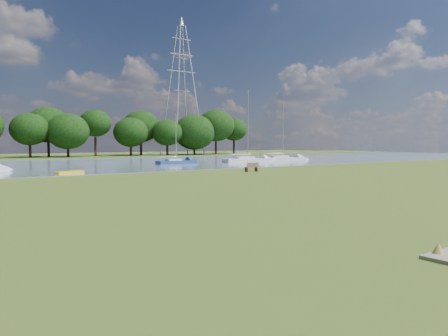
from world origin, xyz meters
TOP-DOWN VIEW (x-y plane):
  - ground at (0.00, 0.00)m, footprint 220.00×220.00m
  - river at (0.00, 42.00)m, footprint 220.00×40.00m
  - riverbank_bench at (16.31, 16.58)m, footprint 1.58×0.50m
  - kayak at (-0.28, 24.00)m, footprint 2.89×1.49m
  - pylon at (39.55, 70.00)m, footprint 7.50×5.26m
  - sailboat_0 at (36.82, 33.44)m, footprint 8.07×3.96m
  - sailboat_2 at (17.67, 34.92)m, footprint 5.74×1.61m
  - sailboat_4 at (29.47, 33.48)m, footprint 8.05×3.36m

SIDE VIEW (x-z plane):
  - ground at x=0.00m, z-range 0.00..0.00m
  - river at x=0.00m, z-range -0.05..0.05m
  - kayak at x=-0.28m, z-range 0.05..0.33m
  - sailboat_2 at x=17.67m, z-range -3.06..4.03m
  - riverbank_bench at x=16.31m, z-range 0.00..0.97m
  - sailboat_0 at x=36.82m, z-range -4.31..5.45m
  - sailboat_4 at x=29.47m, z-range -4.97..6.12m
  - pylon at x=39.55m, z-range 4.19..36.12m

